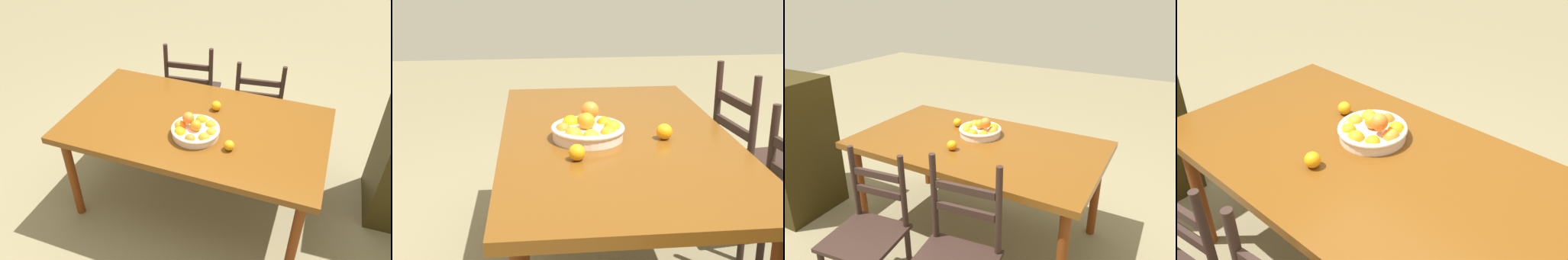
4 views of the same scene
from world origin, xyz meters
TOP-DOWN VIEW (x-y plane):
  - dining_table at (0.00, 0.00)m, footprint 1.76×1.00m
  - fruit_bowl at (0.04, -0.13)m, footprint 0.32×0.32m
  - orange_loose_0 at (0.08, 0.20)m, footprint 0.07×0.07m
  - orange_loose_1 at (0.29, -0.20)m, footprint 0.06×0.06m

SIDE VIEW (x-z plane):
  - dining_table at x=0.00m, z-range 0.31..1.07m
  - orange_loose_1 at x=0.29m, z-range 0.76..0.83m
  - orange_loose_0 at x=0.08m, z-range 0.76..0.83m
  - fruit_bowl at x=0.04m, z-range 0.73..0.88m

